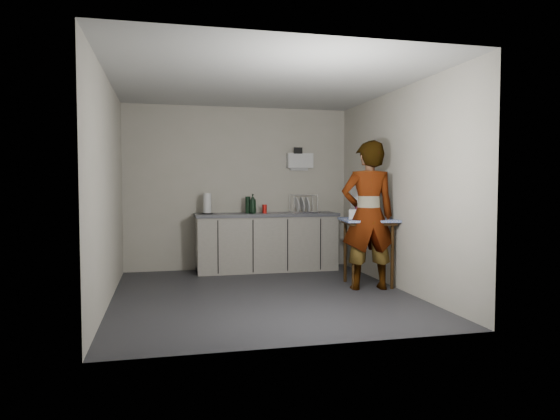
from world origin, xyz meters
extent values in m
plane|color=#28282D|center=(0.00, 0.00, 0.00)|extent=(4.00, 4.00, 0.00)
cube|color=beige|center=(0.00, 1.99, 1.30)|extent=(3.60, 0.02, 2.60)
cube|color=beige|center=(1.79, 0.00, 1.30)|extent=(0.02, 4.00, 2.60)
cube|color=beige|center=(-1.79, 0.00, 1.30)|extent=(0.02, 4.00, 2.60)
cube|color=silver|center=(0.00, 0.00, 2.60)|extent=(3.60, 4.00, 0.01)
cube|color=black|center=(0.40, 1.70, 0.04)|extent=(2.20, 0.52, 0.08)
cube|color=#B1A99D|center=(0.40, 1.70, 0.43)|extent=(2.20, 0.58, 0.86)
cube|color=#4B4D55|center=(0.40, 1.70, 0.89)|extent=(2.24, 0.62, 0.05)
cube|color=black|center=(-0.40, 1.41, 0.43)|extent=(0.02, 0.01, 0.80)
cube|color=black|center=(0.13, 1.41, 0.43)|extent=(0.02, 0.01, 0.80)
cube|color=black|center=(0.67, 1.41, 0.43)|extent=(0.01, 0.01, 0.80)
cube|color=black|center=(1.20, 1.41, 0.43)|extent=(0.02, 0.01, 0.80)
cube|color=white|center=(1.00, 1.92, 1.75)|extent=(0.42, 0.16, 0.24)
cube|color=white|center=(1.00, 1.97, 1.61)|extent=(0.30, 0.06, 0.04)
cube|color=black|center=(0.95, 1.83, 1.91)|extent=(0.14, 0.02, 0.10)
cylinder|color=#331B0B|center=(1.21, 0.04, 0.42)|extent=(0.05, 0.05, 0.83)
cylinder|color=#331B0B|center=(1.71, -0.04, 0.42)|extent=(0.05, 0.05, 0.83)
cylinder|color=#331B0B|center=(1.29, 0.54, 0.42)|extent=(0.05, 0.05, 0.83)
cylinder|color=#331B0B|center=(1.79, 0.47, 0.42)|extent=(0.05, 0.05, 0.83)
cube|color=#331B0B|center=(1.50, 0.25, 0.85)|extent=(0.70, 0.70, 0.04)
cube|color=#1A3EA1|center=(1.50, 0.25, 0.89)|extent=(0.79, 0.79, 0.03)
imported|color=#B2A593|center=(1.40, 0.03, 0.96)|extent=(0.75, 0.53, 1.92)
imported|color=black|center=(0.17, 1.69, 1.06)|extent=(0.13, 0.13, 0.30)
cylinder|color=red|center=(0.37, 1.71, 0.98)|extent=(0.07, 0.07, 0.13)
cylinder|color=black|center=(0.10, 1.73, 1.04)|extent=(0.08, 0.08, 0.26)
cylinder|color=black|center=(-0.53, 1.70, 0.92)|extent=(0.18, 0.18, 0.02)
cylinder|color=white|center=(-0.53, 1.70, 1.08)|extent=(0.12, 0.12, 0.30)
cube|color=silver|center=(0.99, 1.65, 0.92)|extent=(0.42, 0.31, 0.02)
cylinder|color=silver|center=(0.80, 1.51, 1.07)|extent=(0.01, 0.01, 0.27)
cylinder|color=silver|center=(1.18, 1.51, 1.07)|extent=(0.01, 0.01, 0.27)
cylinder|color=silver|center=(0.80, 1.78, 1.07)|extent=(0.01, 0.01, 0.27)
cylinder|color=silver|center=(1.18, 1.78, 1.07)|extent=(0.01, 0.01, 0.27)
cylinder|color=white|center=(0.88, 1.65, 1.05)|extent=(0.05, 0.23, 0.23)
cylinder|color=white|center=(0.97, 1.65, 1.05)|extent=(0.05, 0.23, 0.23)
cylinder|color=white|center=(1.05, 1.65, 1.05)|extent=(0.05, 0.23, 0.23)
cube|color=white|center=(1.43, 0.32, 0.91)|extent=(0.42, 0.42, 0.01)
cube|color=white|center=(1.37, 0.18, 0.97)|extent=(0.29, 0.14, 0.12)
cube|color=white|center=(1.50, 0.46, 0.97)|extent=(0.29, 0.14, 0.12)
cube|color=white|center=(1.29, 0.38, 0.97)|extent=(0.14, 0.29, 0.12)
cube|color=white|center=(1.57, 0.25, 0.97)|extent=(0.14, 0.29, 0.12)
cube|color=white|center=(1.50, 0.47, 1.19)|extent=(0.29, 0.15, 0.32)
cylinder|color=white|center=(1.43, 0.32, 0.97)|extent=(0.21, 0.21, 0.12)
sphere|color=#FF5D9F|center=(1.37, 0.31, 1.05)|extent=(0.07, 0.07, 0.07)
sphere|color=#5D94FF|center=(1.46, 0.26, 1.05)|extent=(0.07, 0.07, 0.07)
sphere|color=#4FC059|center=(1.45, 0.37, 1.05)|extent=(0.07, 0.07, 0.07)
sphere|color=#FF5D9F|center=(1.41, 0.38, 1.05)|extent=(0.07, 0.07, 0.07)
camera|label=1|loc=(-1.18, -5.99, 1.37)|focal=32.00mm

